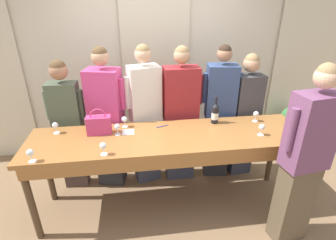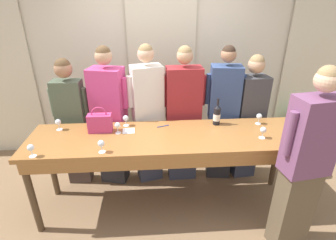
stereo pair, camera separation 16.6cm
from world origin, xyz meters
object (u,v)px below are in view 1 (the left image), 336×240
Objects in this scene: guest_olive_jacket at (68,124)px; wine_glass_center_left at (103,146)px; guest_striped_shirt at (180,116)px; handbag at (99,125)px; wine_glass_center_right at (30,153)px; wine_glass_front_mid at (262,128)px; wine_glass_center_mid at (256,114)px; guest_pink_top at (107,120)px; wine_glass_back_left at (55,126)px; guest_navy_coat at (219,114)px; guest_beige_cap at (244,115)px; wine_bottle at (215,113)px; wine_glass_front_right at (117,127)px; host_pouring at (304,161)px; wine_glass_front_left at (124,120)px; tasting_bar at (169,144)px; guest_cream_sweater at (145,116)px; potted_plant at (289,125)px.

wine_glass_center_left is at bearing -59.05° from guest_olive_jacket.
wine_glass_center_left is at bearing -136.35° from guest_striped_shirt.
handbag reaches higher than wine_glass_center_right.
wine_glass_front_mid is 1.00× the size of wine_glass_center_mid.
guest_pink_top reaches higher than wine_glass_center_left.
wine_glass_back_left is 0.07× the size of guest_navy_coat.
wine_glass_front_mid is 1.02m from guest_striped_shirt.
guest_navy_coat is 0.35m from guest_beige_cap.
wine_bottle is 1.13m from wine_glass_front_right.
wine_glass_center_right is (-1.87, -0.55, -0.03)m from wine_bottle.
guest_navy_coat is at bearing 109.69° from host_pouring.
guest_pink_top is 1.07× the size of guest_beige_cap.
guest_olive_jacket reaches higher than wine_glass_front_left.
tasting_bar is at bearing -40.25° from guest_pink_top.
tasting_bar is 23.21× the size of wine_glass_center_right.
handbag is at bearing -44.17° from guest_olive_jacket.
wine_glass_front_right is 1.37m from guest_navy_coat.
handbag reaches higher than wine_glass_front_left.
guest_cream_sweater is (-1.29, 0.35, -0.11)m from wine_glass_center_mid.
potted_plant is (1.09, 0.93, -0.67)m from wine_glass_center_mid.
wine_glass_center_left is 3.23m from potted_plant.
guest_olive_jacket is 0.99× the size of guest_beige_cap.
guest_cream_sweater is at bearing 38.77° from handbag.
guest_olive_jacket is at bearing 180.00° from guest_striped_shirt.
wine_glass_center_left is at bearing -158.82° from tasting_bar.
guest_cream_sweater is at bearing 150.38° from wine_glass_front_mid.
wine_glass_back_left is at bearing 169.49° from wine_glass_front_right.
guest_navy_coat is 2.59× the size of potted_plant.
handbag is at bearing -8.60° from wine_glass_back_left.
guest_navy_coat reaches higher than wine_glass_back_left.
wine_glass_front_right is 0.07× the size of guest_navy_coat.
wine_glass_front_mid is at bearing -8.04° from wine_glass_front_right.
handbag reaches higher than wine_glass_front_right.
guest_pink_top reaches higher than tasting_bar.
wine_glass_front_left is 0.07× the size of host_pouring.
wine_glass_front_mid is 1.00× the size of wine_glass_center_right.
tasting_bar is 23.21× the size of wine_glass_center_left.
guest_pink_top is 2.61× the size of potted_plant.
guest_striped_shirt is 2.09m from potted_plant.
wine_glass_center_right is at bearing 172.91° from host_pouring.
wine_glass_front_right is at bearing -175.88° from wine_glass_center_mid.
wine_glass_front_left and wine_glass_center_mid have the same top height.
wine_glass_front_mid is 2.28m from wine_glass_center_right.
tasting_bar is 0.92m from guest_pink_top.
host_pouring is at bearing -19.47° from wine_glass_back_left.
wine_glass_back_left is 0.18× the size of potted_plant.
guest_olive_jacket is at bearing 153.13° from tasting_bar.
guest_olive_jacket reaches higher than wine_glass_front_right.
tasting_bar is 1.25m from wine_glass_back_left.
wine_bottle is 0.64m from guest_beige_cap.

